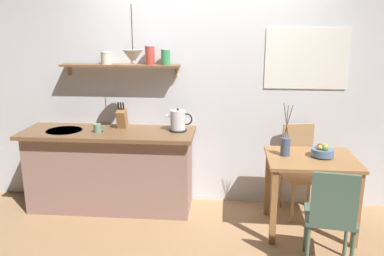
# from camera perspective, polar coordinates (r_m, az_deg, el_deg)

# --- Properties ---
(ground_plane) EXTENTS (14.00, 14.00, 0.00)m
(ground_plane) POSITION_cam_1_polar(r_m,az_deg,el_deg) (4.21, 1.09, -13.53)
(ground_plane) COLOR #A87F56
(back_wall) EXTENTS (6.80, 0.11, 2.70)m
(back_wall) POSITION_cam_1_polar(r_m,az_deg,el_deg) (4.39, 4.45, 6.31)
(back_wall) COLOR silver
(back_wall) RESTS_ON ground_plane
(kitchen_counter) EXTENTS (1.83, 0.63, 0.89)m
(kitchen_counter) POSITION_cam_1_polar(r_m,az_deg,el_deg) (4.48, -11.54, -5.73)
(kitchen_counter) COLOR gray
(kitchen_counter) RESTS_ON ground_plane
(wall_shelf) EXTENTS (1.27, 0.20, 0.33)m
(wall_shelf) POSITION_cam_1_polar(r_m,az_deg,el_deg) (4.33, -8.76, 9.37)
(wall_shelf) COLOR brown
(dining_table) EXTENTS (0.84, 0.69, 0.75)m
(dining_table) POSITION_cam_1_polar(r_m,az_deg,el_deg) (4.02, 16.54, -5.93)
(dining_table) COLOR #9E6B3D
(dining_table) RESTS_ON ground_plane
(dining_chair_near) EXTENTS (0.45, 0.46, 0.90)m
(dining_chair_near) POSITION_cam_1_polar(r_m,az_deg,el_deg) (3.47, 19.20, -11.57)
(dining_chair_near) COLOR #4C6B5B
(dining_chair_near) RESTS_ON ground_plane
(dining_chair_far) EXTENTS (0.47, 0.49, 0.95)m
(dining_chair_far) POSITION_cam_1_polar(r_m,az_deg,el_deg) (4.45, 15.12, -5.23)
(dining_chair_far) COLOR tan
(dining_chair_far) RESTS_ON ground_plane
(fruit_bowl) EXTENTS (0.21, 0.21, 0.14)m
(fruit_bowl) POSITION_cam_1_polar(r_m,az_deg,el_deg) (4.01, 18.06, -3.16)
(fruit_bowl) COLOR #51759E
(fruit_bowl) RESTS_ON dining_table
(twig_vase) EXTENTS (0.10, 0.09, 0.52)m
(twig_vase) POSITION_cam_1_polar(r_m,az_deg,el_deg) (3.94, 13.15, -2.46)
(twig_vase) COLOR #475675
(twig_vase) RESTS_ON dining_table
(electric_kettle) EXTENTS (0.27, 0.18, 0.25)m
(electric_kettle) POSITION_cam_1_polar(r_m,az_deg,el_deg) (4.21, -1.98, 1.03)
(electric_kettle) COLOR black
(electric_kettle) RESTS_ON kitchen_counter
(knife_block) EXTENTS (0.10, 0.17, 0.29)m
(knife_block) POSITION_cam_1_polar(r_m,az_deg,el_deg) (4.39, -9.94, 1.44)
(knife_block) COLOR #9E6B3D
(knife_block) RESTS_ON kitchen_counter
(coffee_mug_by_sink) EXTENTS (0.12, 0.08, 0.09)m
(coffee_mug_by_sink) POSITION_cam_1_polar(r_m,az_deg,el_deg) (4.29, -13.27, -0.01)
(coffee_mug_by_sink) COLOR slate
(coffee_mug_by_sink) RESTS_ON kitchen_counter
(pendant_lamp) EXTENTS (0.20, 0.20, 0.55)m
(pendant_lamp) POSITION_cam_1_polar(r_m,az_deg,el_deg) (3.97, -8.41, 10.03)
(pendant_lamp) COLOR black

